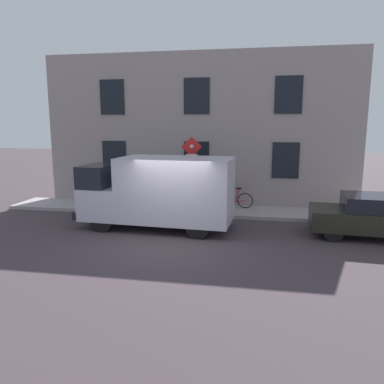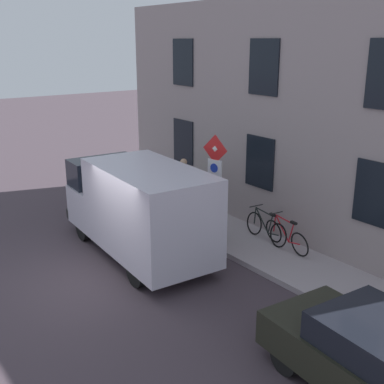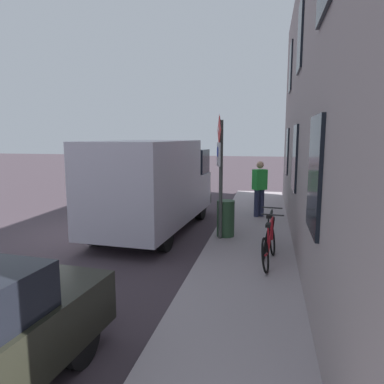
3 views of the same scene
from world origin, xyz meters
name	(u,v)px [view 3 (image 3 of 3)]	position (x,y,z in m)	size (l,w,h in m)	color
ground_plane	(104,235)	(0.00, 0.00, 0.00)	(80.00, 80.00, 0.00)	#40353C
sidewalk_slab	(250,242)	(3.85, 0.00, 0.07)	(1.97, 15.70, 0.14)	#A4979C
building_facade	(315,104)	(5.19, 0.00, 3.32)	(0.75, 13.70, 6.64)	gray
sign_post_stacked	(219,159)	(3.08, -0.10, 2.08)	(0.20, 0.55, 2.88)	#474C47
delivery_van	(153,184)	(1.16, 0.69, 1.33)	(2.31, 5.44, 2.50)	silver
bicycle_red	(269,245)	(4.29, -1.63, 0.51)	(0.46, 1.71, 0.89)	black
bicycle_black	(269,235)	(4.29, -0.87, 0.51)	(0.46, 1.71, 0.89)	black
pedestrian	(260,187)	(3.97, 2.58, 1.07)	(0.48, 0.45, 1.72)	#262B47
litter_bin	(226,218)	(3.22, 0.15, 0.59)	(0.44, 0.44, 0.90)	#2D5133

